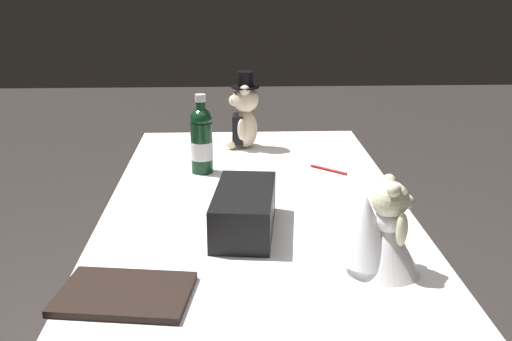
{
  "coord_description": "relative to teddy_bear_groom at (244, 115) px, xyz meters",
  "views": [
    {
      "loc": [
        -1.77,
        0.07,
        1.47
      ],
      "look_at": [
        0.0,
        0.0,
        0.87
      ],
      "focal_mm": 42.5,
      "sensor_mm": 36.0,
      "label": 1
    }
  ],
  "objects": [
    {
      "name": "reception_table",
      "position": [
        -0.6,
        -0.03,
        -0.52
      ],
      "size": [
        1.67,
        0.92,
        0.77
      ],
      "primitive_type": "cube",
      "color": "white",
      "rests_on": "ground_plane"
    },
    {
      "name": "teddy_bear_groom",
      "position": [
        0.0,
        0.0,
        0.0
      ],
      "size": [
        0.14,
        0.14,
        0.31
      ],
      "color": "beige",
      "rests_on": "reception_table"
    },
    {
      "name": "gift_case_black",
      "position": [
        -0.82,
        0.02,
        -0.07
      ],
      "size": [
        0.35,
        0.19,
        0.12
      ],
      "color": "black",
      "rests_on": "reception_table"
    },
    {
      "name": "guestbook",
      "position": [
        -1.17,
        0.29,
        -0.13
      ],
      "size": [
        0.24,
        0.31,
        0.02
      ],
      "primitive_type": "cube",
      "rotation": [
        0.0,
        0.0,
        -0.14
      ],
      "color": "black",
      "rests_on": "reception_table"
    },
    {
      "name": "signing_pen",
      "position": [
        -0.31,
        -0.29,
        -0.13
      ],
      "size": [
        0.11,
        0.12,
        0.01
      ],
      "color": "maroon",
      "rests_on": "reception_table"
    },
    {
      "name": "teddy_bear_bride",
      "position": [
        -1.07,
        -0.3,
        -0.03
      ],
      "size": [
        0.17,
        0.2,
        0.24
      ],
      "color": "white",
      "rests_on": "reception_table"
    },
    {
      "name": "champagne_bottle",
      "position": [
        -0.31,
        0.15,
        -0.01
      ],
      "size": [
        0.08,
        0.08,
        0.28
      ],
      "color": "black",
      "rests_on": "reception_table"
    }
  ]
}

